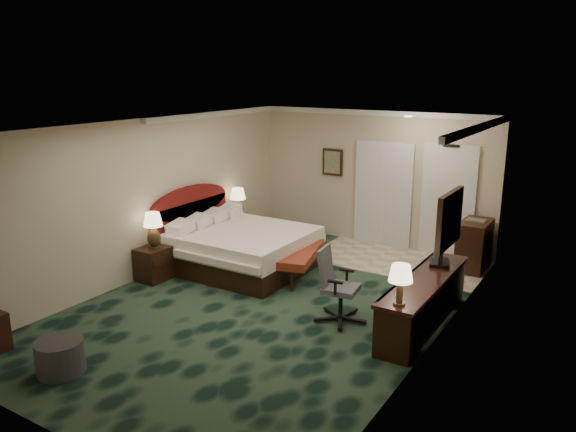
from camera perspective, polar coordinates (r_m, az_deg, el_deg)
The scene contains 25 objects.
floor at distance 8.68m, azimuth -1.78°, elevation -8.91°, with size 5.00×7.50×0.00m, color black.
ceiling at distance 7.99m, azimuth -1.94°, elevation 9.13°, with size 5.00×7.50×0.00m, color silver.
wall_back at distance 11.46m, azimuth 8.62°, elevation 3.84°, with size 5.00×0.00×2.70m, color #BEB291.
wall_front at distance 5.68m, azimuth -23.59°, elevation -8.55°, with size 5.00×0.00×2.70m, color #BEB291.
wall_left at distance 9.80m, azimuth -14.11°, elevation 1.73°, with size 0.00×7.50×2.70m, color #BEB291.
wall_right at distance 7.20m, azimuth 14.96°, elevation -2.97°, with size 0.00×7.50×2.70m, color #BEB291.
crown_molding at distance 8.00m, azimuth -1.93°, elevation 8.77°, with size 5.00×7.50×0.10m, color silver, non-canonical shape.
tile_patch at distance 10.72m, azimuth 10.95°, elevation -4.47°, with size 3.20×1.70×0.01m, color #B3A190.
headboard at distance 10.62m, azimuth -9.82°, elevation -0.68°, with size 0.12×2.00×1.40m, color #46090B, non-canonical shape.
entry_door at distance 10.99m, azimuth 15.92°, elevation 1.38°, with size 1.02×0.06×2.18m, color silver.
closet_doors at distance 11.39m, azimuth 9.64°, elevation 2.19°, with size 1.20×0.06×2.10m, color silver.
wall_art at distance 11.76m, azimuth 4.55°, elevation 5.47°, with size 0.45×0.06×0.55m, color #455F53.
wall_mirror at distance 7.71m, azimuth 16.10°, elevation -0.33°, with size 0.05×0.95×0.75m, color white.
bed at distance 10.09m, azimuth -4.51°, elevation -3.40°, with size 2.20×2.04×0.70m, color white.
nightstand_near at distance 9.80m, azimuth -13.51°, elevation -4.74°, with size 0.45×0.52×0.57m, color black.
nightstand_far at distance 11.52m, azimuth -5.05°, elevation -1.48°, with size 0.45×0.51×0.56m, color black.
lamp_near at distance 9.62m, azimuth -13.51°, elevation -1.43°, with size 0.32×0.32×0.61m, color #321F0E, non-canonical shape.
lamp_far at distance 11.40m, azimuth -5.12°, elevation 1.37°, with size 0.32×0.32×0.60m, color #321F0E, non-canonical shape.
bed_bench at distance 9.65m, azimuth 1.29°, elevation -4.85°, with size 0.50×1.45×0.49m, color maroon.
ottoman at distance 7.31m, azimuth -22.14°, elevation -13.08°, with size 0.56×0.56×0.40m, color #2A2A2E.
desk at distance 8.06m, azimuth 13.60°, elevation -8.51°, with size 0.53×2.45×0.71m, color black.
tv at distance 8.43m, azimuth 15.29°, elevation -2.15°, with size 0.09×1.03×0.80m, color black.
desk_lamp at distance 6.91m, azimuth 11.32°, elevation -6.86°, with size 0.30×0.30×0.52m, color #321F0E, non-canonical shape.
desk_chair at distance 7.96m, azimuth 5.41°, elevation -7.05°, with size 0.62×0.58×1.06m, color #484854, non-canonical shape.
minibar at distance 10.50m, azimuth 18.37°, elevation -2.85°, with size 0.47×0.84×0.89m, color black.
Camera 1 is at (4.42, -6.61, 3.47)m, focal length 35.00 mm.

